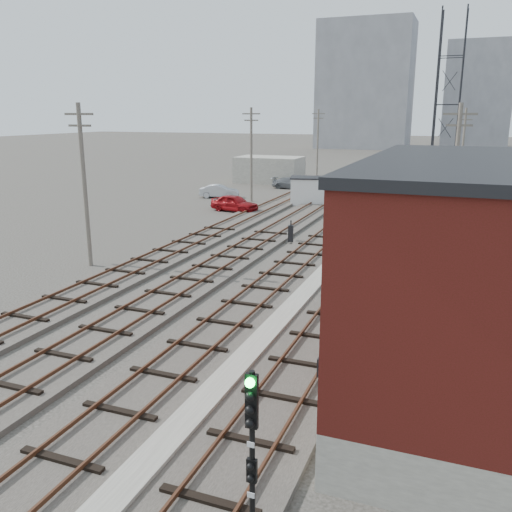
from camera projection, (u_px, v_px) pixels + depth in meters
The scene contains 23 objects.
ground at pixel (399, 189), 62.73m from camera, with size 320.00×320.00×0.00m, color #282621.
track_right at pixel (399, 222), 42.89m from camera, with size 3.20×90.00×0.39m.
track_mid_right at pixel (349, 219), 44.28m from camera, with size 3.20×90.00×0.39m.
track_mid_left at pixel (302, 215), 45.68m from camera, with size 3.20×90.00×0.39m.
track_left at pixel (258, 212), 47.07m from camera, with size 3.20×90.00×0.39m.
platform_curb at pixel (269, 334), 21.03m from camera, with size 0.90×28.00×0.26m, color gray.
brick_building at pixel (470, 282), 15.89m from camera, with size 6.54×12.20×7.22m.
lattice_tower at pixel (445, 128), 36.35m from camera, with size 1.60×1.60×15.00m.
utility_pole_left_a at pixel (84, 182), 29.78m from camera, with size 1.80×0.24×9.00m.
utility_pole_left_b at pixel (251, 152), 52.33m from camera, with size 1.80×0.24×9.00m.
utility_pole_left_c at pixel (318, 141), 74.88m from camera, with size 1.80×0.24×9.00m.
utility_pole_right_a at pixel (454, 180), 30.38m from camera, with size 1.80×0.24×9.00m.
utility_pole_right_b at pixel (463, 149), 57.44m from camera, with size 1.80×0.24×9.00m.
apartment_left at pixel (365, 86), 132.83m from camera, with size 22.00×14.00×30.00m, color gray.
apartment_right at pixel (478, 95), 137.81m from camera, with size 16.00×12.00×26.00m, color gray.
shed_left at pixel (269, 170), 67.90m from camera, with size 8.00×5.00×3.20m, color gray.
shed_right at pixel (483, 166), 68.10m from camera, with size 6.00×6.00×4.00m, color gray.
signal_mast at pixel (252, 447), 10.46m from camera, with size 0.40×0.40×3.79m.
switch_stand at pixel (291, 233), 36.14m from camera, with size 0.40×0.40×1.45m.
site_trailer at pixel (323, 191), 51.54m from camera, with size 6.60×4.03×2.59m.
car_red at pixel (234, 203), 47.95m from camera, with size 1.75×4.36×1.48m, color maroon.
car_silver at pixel (219, 191), 55.84m from camera, with size 1.40×4.02×1.32m, color #B0B2B8.
car_grey at pixel (291, 183), 62.49m from camera, with size 1.79×4.40×1.28m, color slate.
Camera 1 is at (7.08, -4.43, 8.43)m, focal length 38.00 mm.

